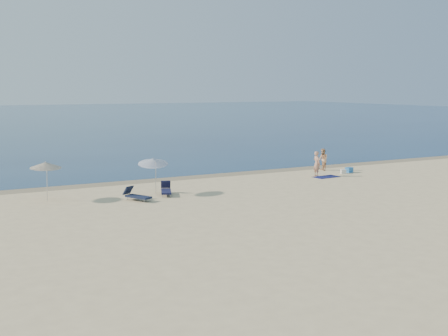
% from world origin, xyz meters
% --- Properties ---
extents(sea, '(240.00, 160.00, 0.01)m').
position_xyz_m(sea, '(0.00, 100.00, 0.00)').
color(sea, '#0C274B').
rests_on(sea, ground).
extents(wet_sand_strip, '(240.00, 1.60, 0.00)m').
position_xyz_m(wet_sand_strip, '(0.00, 19.40, 0.00)').
color(wet_sand_strip, '#847254').
rests_on(wet_sand_strip, ground).
extents(person_left, '(0.41, 0.61, 1.66)m').
position_xyz_m(person_left, '(3.69, 16.02, 0.83)').
color(person_left, tan).
rests_on(person_left, ground).
extents(person_right, '(0.74, 0.87, 1.55)m').
position_xyz_m(person_right, '(5.63, 17.91, 0.77)').
color(person_right, tan).
rests_on(person_right, ground).
extents(beach_towel, '(1.76, 1.08, 0.03)m').
position_xyz_m(beach_towel, '(4.03, 15.42, 0.01)').
color(beach_towel, '#0D1144').
rests_on(beach_towel, ground).
extents(white_bag, '(0.42, 0.39, 0.29)m').
position_xyz_m(white_bag, '(5.94, 16.03, 0.14)').
color(white_bag, silver).
rests_on(white_bag, ground).
extents(blue_cooler, '(0.57, 0.47, 0.36)m').
position_xyz_m(blue_cooler, '(6.64, 16.29, 0.18)').
color(blue_cooler, blue).
rests_on(blue_cooler, ground).
extents(umbrella_near, '(2.05, 2.06, 2.16)m').
position_xyz_m(umbrella_near, '(-8.03, 15.03, 1.82)').
color(umbrella_near, silver).
rests_on(umbrella_near, ground).
extents(umbrella_far, '(1.81, 1.82, 2.11)m').
position_xyz_m(umbrella_far, '(-13.53, 15.93, 1.85)').
color(umbrella_far, silver).
rests_on(umbrella_far, ground).
extents(lounger_left, '(1.23, 1.66, 0.71)m').
position_xyz_m(lounger_left, '(-9.42, 13.78, 0.26)').
color(lounger_left, '#121A32').
rests_on(lounger_left, ground).
extents(lounger_right, '(1.04, 1.69, 0.71)m').
position_xyz_m(lounger_right, '(-7.50, 14.52, 0.26)').
color(lounger_right, '#15173A').
rests_on(lounger_right, ground).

